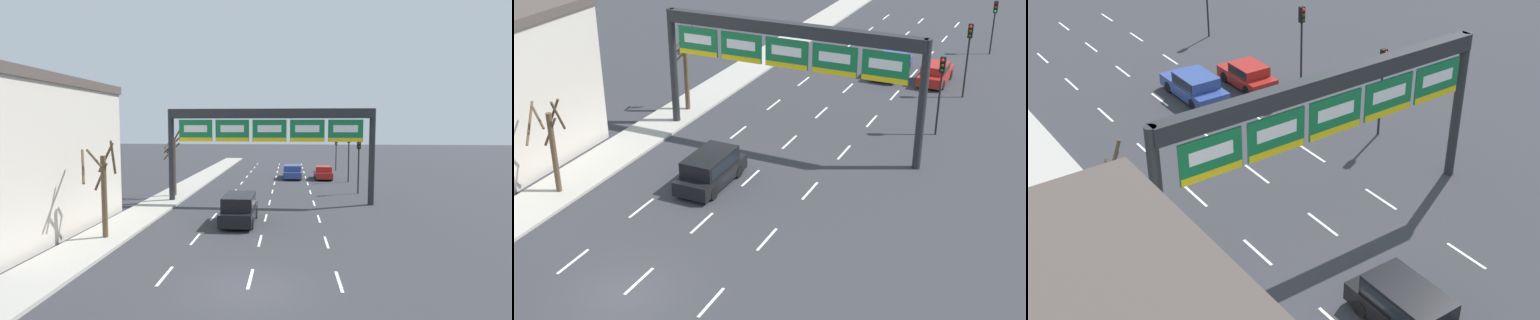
{
  "view_description": "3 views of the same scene",
  "coord_description": "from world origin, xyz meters",
  "views": [
    {
      "loc": [
        1.41,
        -13.52,
        5.76
      ],
      "look_at": [
        -0.99,
        15.58,
        3.24
      ],
      "focal_mm": 28.0,
      "sensor_mm": 36.0,
      "label": 1
    },
    {
      "loc": [
        14.73,
        -18.14,
        16.65
      ],
      "look_at": [
        1.86,
        9.39,
        2.11
      ],
      "focal_mm": 50.0,
      "sensor_mm": 36.0,
      "label": 2
    },
    {
      "loc": [
        -15.61,
        -3.04,
        17.51
      ],
      "look_at": [
        -1.58,
        16.59,
        3.4
      ],
      "focal_mm": 50.0,
      "sensor_mm": 36.0,
      "label": 3
    }
  ],
  "objects": [
    {
      "name": "lane_dashes",
      "position": [
        -0.0,
        13.5,
        0.01
      ],
      "size": [
        6.72,
        67.0,
        0.01
      ],
      "color": "white",
      "rests_on": "ground_plane"
    },
    {
      "name": "tree_bare_second",
      "position": [
        -7.85,
        5.5,
        2.71
      ],
      "size": [
        1.99,
        1.97,
        4.9
      ],
      "color": "brown",
      "rests_on": "sidewalk_left"
    },
    {
      "name": "ground_plane",
      "position": [
        0.0,
        0.0,
        0.0
      ],
      "size": [
        220.0,
        220.0,
        0.0
      ],
      "primitive_type": "plane",
      "color": "#333338"
    },
    {
      "name": "traffic_light_near_gantry",
      "position": [
        7.3,
        20.61,
        3.36
      ],
      "size": [
        0.3,
        0.35,
        4.71
      ],
      "color": "black",
      "rests_on": "ground_plane"
    },
    {
      "name": "car_blue",
      "position": [
        1.8,
        30.04,
        0.79
      ],
      "size": [
        1.98,
        4.76,
        1.48
      ],
      "color": "navy",
      "rests_on": "ground_plane"
    },
    {
      "name": "tree_bare_closest",
      "position": [
        -7.84,
        17.84,
        2.81
      ],
      "size": [
        1.33,
        1.33,
        5.24
      ],
      "color": "brown",
      "rests_on": "sidewalk_left"
    },
    {
      "name": "traffic_light_mid_block",
      "position": [
        7.46,
        38.18,
        3.01
      ],
      "size": [
        0.3,
        0.35,
        4.18
      ],
      "color": "black",
      "rests_on": "ground_plane"
    },
    {
      "name": "traffic_light_far_end",
      "position": [
        7.49,
        27.55,
        3.52
      ],
      "size": [
        0.3,
        0.35,
        4.95
      ],
      "color": "black",
      "rests_on": "ground_plane"
    },
    {
      "name": "suv_black",
      "position": [
        -1.48,
        9.51,
        0.95
      ],
      "size": [
        1.91,
        4.41,
        1.71
      ],
      "color": "black",
      "rests_on": "ground_plane"
    },
    {
      "name": "sign_gantry",
      "position": [
        0.0,
        15.74,
        5.64
      ],
      "size": [
        15.24,
        0.69,
        6.99
      ],
      "color": "#232628",
      "rests_on": "ground_plane"
    },
    {
      "name": "car_red",
      "position": [
        5.12,
        29.62,
        0.76
      ],
      "size": [
        1.8,
        4.0,
        1.42
      ],
      "color": "maroon",
      "rests_on": "ground_plane"
    }
  ]
}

